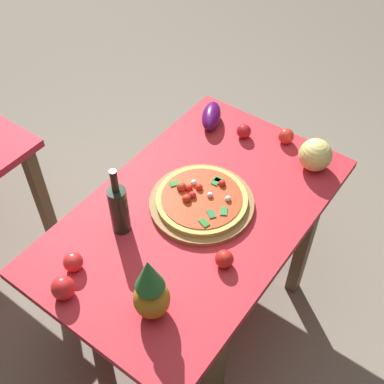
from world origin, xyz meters
The scene contains 13 objects.
ground_plane centered at (0.00, 0.00, 0.00)m, with size 10.00×10.00×0.00m, color gray.
display_table centered at (0.00, 0.00, 0.65)m, with size 1.39×0.86×0.73m.
pizza_board centered at (0.04, 0.00, 0.74)m, with size 0.45×0.45×0.03m, color olive.
pizza centered at (0.05, 0.00, 0.77)m, with size 0.39×0.39×0.06m.
wine_bottle centered at (-0.25, 0.19, 0.85)m, with size 0.08×0.08×0.33m.
pineapple_left centered at (-0.47, -0.15, 0.87)m, with size 0.13×0.13×0.31m.
melon centered at (0.54, -0.28, 0.81)m, with size 0.15×0.15×0.15m, color #E6D475.
bell_pepper centered at (-0.61, 0.15, 0.78)m, with size 0.09×0.09×0.10m, color red.
eggplant centered at (0.52, 0.28, 0.78)m, with size 0.20×0.09×0.09m, color #510E54.
tomato_by_bottle centered at (0.61, -0.09, 0.77)m, with size 0.08×0.08×0.08m, color red.
tomato_beside_pepper centered at (-0.50, 0.21, 0.77)m, with size 0.08×0.08×0.08m, color red.
tomato_at_corner centered at (0.53, 0.09, 0.77)m, with size 0.07×0.07×0.07m, color red.
tomato_near_board centered at (-0.15, -0.25, 0.77)m, with size 0.07×0.07×0.07m, color red.
Camera 1 is at (-1.10, -0.79, 2.34)m, focal length 46.34 mm.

